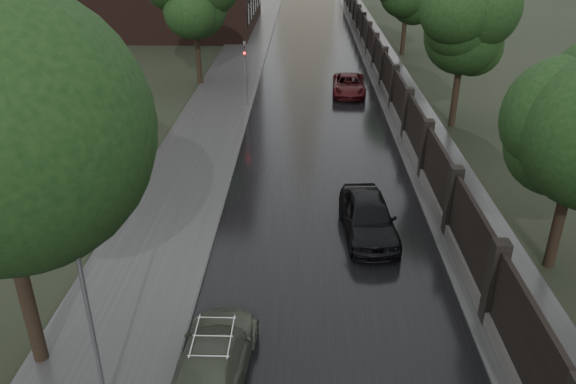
{
  "coord_description": "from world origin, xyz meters",
  "views": [
    {
      "loc": [
        -0.81,
        -8.09,
        10.57
      ],
      "look_at": [
        -1.33,
        10.29,
        1.5
      ],
      "focal_mm": 35.0,
      "sensor_mm": 36.0,
      "label": 1
    }
  ],
  "objects_px": {
    "lamp_post": "(90,320)",
    "volga_sedan": "(214,357)",
    "car_right_near": "(368,217)",
    "car_right_far": "(349,85)",
    "tree_left_far": "(195,6)",
    "tree_right_b": "(463,36)",
    "traffic_light": "(245,69)"
  },
  "relations": [
    {
      "from": "lamp_post",
      "to": "volga_sedan",
      "type": "height_order",
      "value": "lamp_post"
    },
    {
      "from": "volga_sedan",
      "to": "car_right_near",
      "type": "xyz_separation_m",
      "value": [
        4.57,
        7.2,
        0.13
      ]
    },
    {
      "from": "car_right_far",
      "to": "lamp_post",
      "type": "bearing_deg",
      "value": -103.24
    },
    {
      "from": "tree_left_far",
      "to": "tree_right_b",
      "type": "bearing_deg",
      "value": -27.3
    },
    {
      "from": "lamp_post",
      "to": "traffic_light",
      "type": "distance_m",
      "value": 23.52
    },
    {
      "from": "traffic_light",
      "to": "car_right_near",
      "type": "distance_m",
      "value": 16.34
    },
    {
      "from": "traffic_light",
      "to": "volga_sedan",
      "type": "height_order",
      "value": "traffic_light"
    },
    {
      "from": "volga_sedan",
      "to": "car_right_far",
      "type": "xyz_separation_m",
      "value": [
        5.12,
        25.38,
        -0.0
      ]
    },
    {
      "from": "volga_sedan",
      "to": "tree_left_far",
      "type": "bearing_deg",
      "value": -75.12
    },
    {
      "from": "tree_right_b",
      "to": "lamp_post",
      "type": "xyz_separation_m",
      "value": [
        -12.9,
        -20.5,
        -2.28
      ]
    },
    {
      "from": "tree_left_far",
      "to": "traffic_light",
      "type": "bearing_deg",
      "value": -53.53
    },
    {
      "from": "tree_right_b",
      "to": "lamp_post",
      "type": "bearing_deg",
      "value": -122.18
    },
    {
      "from": "tree_right_b",
      "to": "car_right_near",
      "type": "height_order",
      "value": "tree_right_b"
    },
    {
      "from": "car_right_near",
      "to": "car_right_far",
      "type": "height_order",
      "value": "car_right_near"
    },
    {
      "from": "tree_right_b",
      "to": "volga_sedan",
      "type": "relative_size",
      "value": 1.62
    },
    {
      "from": "tree_left_far",
      "to": "car_right_near",
      "type": "distance_m",
      "value": 22.77
    },
    {
      "from": "volga_sedan",
      "to": "car_right_near",
      "type": "height_order",
      "value": "car_right_near"
    },
    {
      "from": "traffic_light",
      "to": "volga_sedan",
      "type": "distance_m",
      "value": 22.46
    },
    {
      "from": "tree_right_b",
      "to": "car_right_far",
      "type": "xyz_separation_m",
      "value": [
        -5.34,
        6.02,
        -4.32
      ]
    },
    {
      "from": "tree_left_far",
      "to": "car_right_far",
      "type": "bearing_deg",
      "value": -11.05
    },
    {
      "from": "lamp_post",
      "to": "volga_sedan",
      "type": "bearing_deg",
      "value": 25.14
    },
    {
      "from": "volga_sedan",
      "to": "tree_right_b",
      "type": "bearing_deg",
      "value": -113.94
    },
    {
      "from": "car_right_far",
      "to": "tree_left_far",
      "type": "bearing_deg",
      "value": 171.61
    },
    {
      "from": "lamp_post",
      "to": "traffic_light",
      "type": "relative_size",
      "value": 1.28
    },
    {
      "from": "tree_right_b",
      "to": "traffic_light",
      "type": "relative_size",
      "value": 1.75
    },
    {
      "from": "traffic_light",
      "to": "car_right_near",
      "type": "xyz_separation_m",
      "value": [
        5.9,
        -15.15,
        -1.64
      ]
    },
    {
      "from": "tree_left_far",
      "to": "car_right_near",
      "type": "bearing_deg",
      "value": -64.53
    },
    {
      "from": "traffic_light",
      "to": "car_right_near",
      "type": "height_order",
      "value": "traffic_light"
    },
    {
      "from": "volga_sedan",
      "to": "car_right_near",
      "type": "relative_size",
      "value": 0.97
    },
    {
      "from": "car_right_far",
      "to": "car_right_near",
      "type": "bearing_deg",
      "value": -89.09
    },
    {
      "from": "lamp_post",
      "to": "volga_sedan",
      "type": "distance_m",
      "value": 3.38
    },
    {
      "from": "volga_sedan",
      "to": "car_right_near",
      "type": "bearing_deg",
      "value": -117.93
    }
  ]
}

